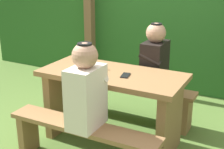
{
  "coord_description": "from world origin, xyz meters",
  "views": [
    {
      "loc": [
        1.36,
        -2.61,
        1.73
      ],
      "look_at": [
        0.0,
        0.0,
        0.72
      ],
      "focal_mm": 51.87,
      "sensor_mm": 36.0,
      "label": 1
    }
  ],
  "objects_px": {
    "drinking_glass": "(92,67)",
    "bottle_left": "(93,59)",
    "person_black_coat": "(155,59)",
    "bench_far": "(134,94)",
    "picnic_table": "(112,95)",
    "bench_near": "(83,137)",
    "person_white_shirt": "(86,89)",
    "cell_phone": "(125,75)",
    "bottle_right": "(85,60)"
  },
  "relations": [
    {
      "from": "bottle_left",
      "to": "bottle_right",
      "type": "height_order",
      "value": "bottle_right"
    },
    {
      "from": "person_black_coat",
      "to": "bottle_left",
      "type": "bearing_deg",
      "value": -134.26
    },
    {
      "from": "picnic_table",
      "to": "cell_phone",
      "type": "distance_m",
      "value": 0.29
    },
    {
      "from": "cell_phone",
      "to": "bench_near",
      "type": "bearing_deg",
      "value": -118.41
    },
    {
      "from": "bottle_left",
      "to": "cell_phone",
      "type": "bearing_deg",
      "value": -12.35
    },
    {
      "from": "person_black_coat",
      "to": "cell_phone",
      "type": "distance_m",
      "value": 0.58
    },
    {
      "from": "bottle_left",
      "to": "cell_phone",
      "type": "distance_m",
      "value": 0.42
    },
    {
      "from": "drinking_glass",
      "to": "cell_phone",
      "type": "xyz_separation_m",
      "value": [
        0.35,
        0.02,
        -0.03
      ]
    },
    {
      "from": "bench_far",
      "to": "bottle_right",
      "type": "distance_m",
      "value": 0.83
    },
    {
      "from": "bench_near",
      "to": "person_white_shirt",
      "type": "relative_size",
      "value": 1.95
    },
    {
      "from": "picnic_table",
      "to": "person_white_shirt",
      "type": "bearing_deg",
      "value": -85.26
    },
    {
      "from": "bench_near",
      "to": "bottle_left",
      "type": "distance_m",
      "value": 0.83
    },
    {
      "from": "picnic_table",
      "to": "bottle_left",
      "type": "distance_m",
      "value": 0.41
    },
    {
      "from": "bottle_left",
      "to": "bench_far",
      "type": "bearing_deg",
      "value": 63.59
    },
    {
      "from": "picnic_table",
      "to": "drinking_glass",
      "type": "relative_size",
      "value": 18.38
    },
    {
      "from": "bench_near",
      "to": "person_black_coat",
      "type": "relative_size",
      "value": 1.95
    },
    {
      "from": "person_white_shirt",
      "to": "bottle_right",
      "type": "relative_size",
      "value": 3.24
    },
    {
      "from": "bench_near",
      "to": "person_white_shirt",
      "type": "height_order",
      "value": "person_white_shirt"
    },
    {
      "from": "bench_near",
      "to": "person_white_shirt",
      "type": "xyz_separation_m",
      "value": [
        0.04,
        0.0,
        0.45
      ]
    },
    {
      "from": "bench_near",
      "to": "drinking_glass",
      "type": "xyz_separation_m",
      "value": [
        -0.19,
        0.49,
        0.47
      ]
    },
    {
      "from": "person_white_shirt",
      "to": "person_black_coat",
      "type": "bearing_deg",
      "value": 80.22
    },
    {
      "from": "bench_far",
      "to": "cell_phone",
      "type": "xyz_separation_m",
      "value": [
        0.16,
        -0.58,
        0.44
      ]
    },
    {
      "from": "bench_far",
      "to": "person_black_coat",
      "type": "height_order",
      "value": "person_black_coat"
    },
    {
      "from": "person_black_coat",
      "to": "drinking_glass",
      "type": "bearing_deg",
      "value": -125.38
    },
    {
      "from": "cell_phone",
      "to": "picnic_table",
      "type": "bearing_deg",
      "value": 156.55
    },
    {
      "from": "person_black_coat",
      "to": "drinking_glass",
      "type": "relative_size",
      "value": 9.45
    },
    {
      "from": "cell_phone",
      "to": "person_black_coat",
      "type": "bearing_deg",
      "value": 71.6
    },
    {
      "from": "person_black_coat",
      "to": "drinking_glass",
      "type": "distance_m",
      "value": 0.73
    },
    {
      "from": "bench_far",
      "to": "bottle_left",
      "type": "relative_size",
      "value": 6.69
    },
    {
      "from": "drinking_glass",
      "to": "cell_phone",
      "type": "distance_m",
      "value": 0.35
    },
    {
      "from": "bench_near",
      "to": "person_black_coat",
      "type": "distance_m",
      "value": 1.2
    },
    {
      "from": "bench_far",
      "to": "bottle_left",
      "type": "bearing_deg",
      "value": -116.41
    },
    {
      "from": "bench_near",
      "to": "bottle_left",
      "type": "xyz_separation_m",
      "value": [
        -0.24,
        0.6,
        0.51
      ]
    },
    {
      "from": "drinking_glass",
      "to": "bottle_left",
      "type": "relative_size",
      "value": 0.36
    },
    {
      "from": "picnic_table",
      "to": "bench_far",
      "type": "bearing_deg",
      "value": 90.0
    },
    {
      "from": "bench_far",
      "to": "bottle_left",
      "type": "height_order",
      "value": "bottle_left"
    },
    {
      "from": "picnic_table",
      "to": "bench_far",
      "type": "xyz_separation_m",
      "value": [
        0.0,
        0.55,
        -0.19
      ]
    },
    {
      "from": "bottle_right",
      "to": "cell_phone",
      "type": "distance_m",
      "value": 0.45
    },
    {
      "from": "bottle_left",
      "to": "bottle_right",
      "type": "bearing_deg",
      "value": -114.35
    },
    {
      "from": "bottle_right",
      "to": "bottle_left",
      "type": "bearing_deg",
      "value": 65.65
    },
    {
      "from": "bench_near",
      "to": "bottle_left",
      "type": "height_order",
      "value": "bottle_left"
    },
    {
      "from": "person_black_coat",
      "to": "cell_phone",
      "type": "bearing_deg",
      "value": -97.23
    },
    {
      "from": "drinking_glass",
      "to": "bottle_left",
      "type": "distance_m",
      "value": 0.13
    },
    {
      "from": "person_black_coat",
      "to": "bottle_left",
      "type": "height_order",
      "value": "person_black_coat"
    },
    {
      "from": "picnic_table",
      "to": "person_white_shirt",
      "type": "xyz_separation_m",
      "value": [
        0.04,
        -0.54,
        0.26
      ]
    },
    {
      "from": "bench_near",
      "to": "person_white_shirt",
      "type": "distance_m",
      "value": 0.46
    },
    {
      "from": "bench_far",
      "to": "cell_phone",
      "type": "distance_m",
      "value": 0.74
    },
    {
      "from": "bench_far",
      "to": "bench_near",
      "type": "bearing_deg",
      "value": -90.0
    },
    {
      "from": "bench_near",
      "to": "cell_phone",
      "type": "relative_size",
      "value": 10.0
    },
    {
      "from": "bench_far",
      "to": "drinking_glass",
      "type": "relative_size",
      "value": 18.38
    }
  ]
}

